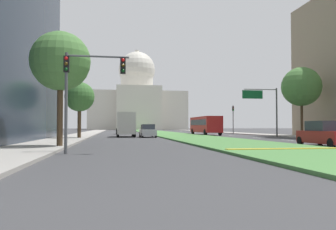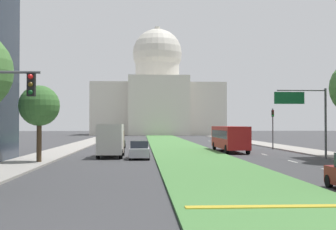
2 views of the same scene
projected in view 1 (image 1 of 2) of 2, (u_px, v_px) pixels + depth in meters
ground_plane at (157, 133)px, 75.08m from camera, size 307.74×307.74×0.00m
grass_median at (161, 133)px, 68.18m from camera, size 7.43×125.90×0.14m
median_curb_nose at (284, 149)px, 18.74m from camera, size 6.69×0.50×0.04m
lane_dashes_right at (219, 135)px, 56.60m from camera, size 0.16×68.07×0.01m
sidewalk_left at (86, 134)px, 59.04m from camera, size 4.00×125.90×0.15m
sidewalk_right at (241, 133)px, 63.50m from camera, size 4.00×125.90×0.15m
capitol_building at (137, 102)px, 143.74m from camera, size 39.97×27.97×34.24m
traffic_light_near_left at (83, 80)px, 17.39m from camera, size 3.34×0.35×5.20m
traffic_light_far_right at (233, 116)px, 60.72m from camera, size 0.28×0.35×5.20m
overhead_guide_sign at (264, 102)px, 44.55m from camera, size 4.91×0.20×6.50m
street_tree_left_near at (61, 62)px, 21.83m from camera, size 3.85×3.85×7.56m
street_tree_left_mid at (80, 97)px, 37.38m from camera, size 3.29×3.29×6.34m
street_tree_right_mid at (301, 87)px, 40.72m from camera, size 4.71×4.71×8.57m
sedan_lead_stopped at (325, 134)px, 23.63m from camera, size 1.86×4.62×1.79m
sedan_midblock at (148, 131)px, 43.10m from camera, size 1.90×4.54×1.67m
sedan_distant at (122, 130)px, 60.20m from camera, size 2.03×4.19×1.67m
box_truck_delivery at (126, 124)px, 44.64m from camera, size 2.40×6.40×3.20m
city_bus at (205, 124)px, 54.88m from camera, size 2.62×11.00×2.95m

